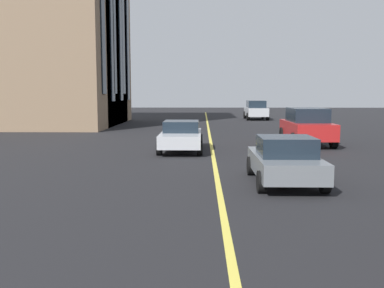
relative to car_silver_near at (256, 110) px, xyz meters
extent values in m
cube|color=#D8C64C|center=(-24.54, 4.90, -0.96)|extent=(80.00, 0.16, 0.01)
cube|color=#B7BABF|center=(0.00, 0.00, -0.19)|extent=(4.70, 1.95, 0.80)
cube|color=#19232D|center=(0.00, 0.00, 0.56)|extent=(2.58, 1.72, 0.70)
cylinder|color=black|center=(1.55, 0.94, -0.59)|extent=(0.76, 0.27, 0.76)
cylinder|color=black|center=(1.55, -0.94, -0.59)|extent=(0.76, 0.27, 0.76)
cylinder|color=black|center=(-1.55, 0.94, -0.59)|extent=(0.76, 0.27, 0.76)
cylinder|color=black|center=(-1.55, -0.94, -0.59)|extent=(0.76, 0.27, 0.76)
cube|color=slate|center=(-31.15, 2.95, -0.39)|extent=(3.90, 1.75, 0.55)
cube|color=#19232D|center=(-31.34, 2.95, 0.16)|extent=(1.64, 1.54, 0.55)
cylinder|color=black|center=(-29.86, 3.79, -0.67)|extent=(0.60, 0.21, 0.60)
cylinder|color=black|center=(-29.86, 2.11, -0.67)|extent=(0.60, 0.21, 0.60)
cylinder|color=black|center=(-32.43, 3.79, -0.67)|extent=(0.60, 0.21, 0.60)
cylinder|color=black|center=(-32.43, 2.11, -0.67)|extent=(0.60, 0.21, 0.60)
cube|color=#B7BABF|center=(-24.02, 6.33, -0.37)|extent=(4.40, 1.80, 0.55)
cube|color=#19232D|center=(-23.80, 6.33, 0.15)|extent=(1.85, 1.58, 0.50)
cylinder|color=black|center=(-25.47, 5.46, -0.65)|extent=(0.64, 0.22, 0.64)
cylinder|color=black|center=(-25.47, 7.19, -0.65)|extent=(0.64, 0.22, 0.64)
cylinder|color=black|center=(-22.56, 5.46, -0.65)|extent=(0.64, 0.22, 0.64)
cylinder|color=black|center=(-22.56, 7.19, -0.65)|extent=(0.64, 0.22, 0.64)
cube|color=#B21E1E|center=(-21.38, 0.00, -0.19)|extent=(4.70, 1.95, 0.80)
cube|color=#19232D|center=(-21.38, 0.00, 0.56)|extent=(2.59, 1.72, 0.70)
cylinder|color=black|center=(-19.83, 0.94, -0.59)|extent=(0.76, 0.27, 0.76)
cylinder|color=black|center=(-19.83, -0.94, -0.59)|extent=(0.76, 0.27, 0.76)
cylinder|color=black|center=(-22.93, 0.94, -0.59)|extent=(0.76, 0.27, 0.76)
cylinder|color=black|center=(-22.93, -0.94, -0.59)|extent=(0.76, 0.27, 0.76)
cube|color=#846B51|center=(-8.69, 18.86, 8.24)|extent=(11.90, 12.91, 18.42)
cube|color=#19232D|center=(-8.69, 12.35, 8.61)|extent=(1.10, 0.10, 14.00)
cube|color=#19232D|center=(-4.72, 12.35, 8.61)|extent=(1.10, 0.10, 14.00)
cube|color=#846B51|center=(-5.93, 16.51, 6.18)|extent=(10.89, 8.23, 14.29)
cube|color=#19232D|center=(-9.56, 12.35, 6.46)|extent=(1.10, 0.10, 10.86)
cube|color=#19232D|center=(-5.93, 12.35, 6.46)|extent=(1.10, 0.10, 10.86)
cube|color=#19232D|center=(-2.30, 12.35, 6.46)|extent=(1.10, 0.10, 10.86)
camera|label=1|loc=(-43.91, 5.37, 1.68)|focal=41.00mm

